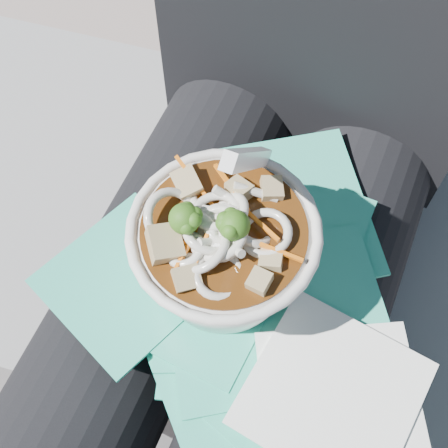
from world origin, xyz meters
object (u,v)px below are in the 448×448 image
at_px(person_body, 254,233).
at_px(stone_ledge, 259,299).
at_px(lap, 221,316).
at_px(udon_bowl, 223,248).
at_px(plastic_bag, 253,302).

bearing_deg(person_body, stone_ledge, 90.00).
height_order(lap, udon_bowl, udon_bowl).
bearing_deg(stone_ledge, udon_bowl, -89.90).
distance_m(lap, person_body, 0.10).
distance_m(stone_ledge, person_body, 0.33).
height_order(stone_ledge, lap, lap).
height_order(stone_ledge, plastic_bag, plastic_bag).
distance_m(stone_ledge, plastic_bag, 0.42).
distance_m(person_body, udon_bowl, 0.15).
bearing_deg(plastic_bag, stone_ledge, 102.62).
xyz_separation_m(stone_ledge, plastic_bag, (0.03, -0.15, 0.39)).
bearing_deg(stone_ledge, lap, -90.00).
xyz_separation_m(stone_ledge, person_body, (0.00, -0.06, 0.33)).
relative_size(lap, udon_bowl, 2.43).
bearing_deg(plastic_bag, udon_bowl, 162.00).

